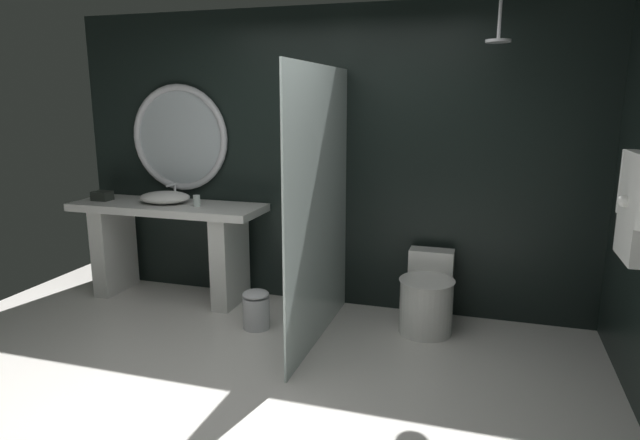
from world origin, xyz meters
name	(u,v)px	position (x,y,z in m)	size (l,w,h in m)	color
ground_plane	(239,404)	(0.00, 0.00, 0.00)	(5.76, 5.76, 0.00)	silver
back_wall_panel	(327,160)	(0.00, 1.90, 1.30)	(4.80, 0.10, 2.60)	black
vanity_counter	(169,238)	(-1.42, 1.54, 0.57)	(1.79, 0.58, 0.89)	silver
vessel_sink	(165,197)	(-1.45, 1.56, 0.95)	(0.47, 0.39, 0.16)	white
tumbler_cup	(197,201)	(-1.09, 1.51, 0.95)	(0.06, 0.06, 0.10)	silver
tissue_box	(102,196)	(-2.09, 1.51, 0.94)	(0.17, 0.14, 0.09)	#282D28
round_wall_mirror	(180,138)	(-1.42, 1.81, 1.47)	(0.99, 0.06, 0.99)	silver
shower_glass_panel	(319,208)	(0.18, 1.09, 1.04)	(0.02, 1.52, 2.07)	silver
rain_shower_head	(498,37)	(1.38, 1.43, 2.25)	(0.18, 0.18, 0.28)	silver
hanging_bathrobe	(639,202)	(2.21, 0.72, 1.26)	(0.20, 0.60, 0.69)	silver
toilet	(427,297)	(0.97, 1.49, 0.27)	(0.44, 0.63, 0.61)	white
waste_bin	(256,309)	(-0.36, 1.10, 0.16)	(0.22, 0.22, 0.32)	silver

